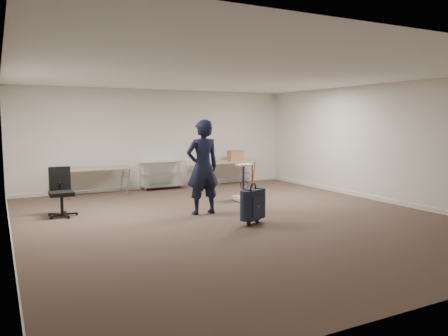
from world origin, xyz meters
TOP-DOWN VIEW (x-y plane):
  - ground at (0.00, 0.00)m, footprint 9.00×9.00m
  - room_shell at (0.00, 1.38)m, footprint 8.00×9.00m
  - folding_table_left at (-1.90, 3.95)m, footprint 1.80×0.75m
  - folding_table_right at (1.90, 3.95)m, footprint 1.80×0.75m
  - wire_shelf at (0.00, 4.20)m, footprint 1.22×0.47m
  - person at (-0.38, 0.71)m, footprint 0.71×0.47m
  - suitcase at (0.06, -0.57)m, footprint 0.46×0.37m
  - office_chair at (-3.01, 1.82)m, footprint 0.60×0.60m
  - equipment_cart at (1.14, 1.61)m, footprint 0.50×0.50m
  - cardboard_box at (2.20, 3.97)m, footprint 0.43×0.34m

SIDE VIEW (x-z plane):
  - ground at x=0.00m, z-range 0.00..0.00m
  - room_shell at x=0.00m, z-range -4.45..4.55m
  - equipment_cart at x=1.14m, z-range -0.21..0.68m
  - office_chair at x=-3.01m, z-range -0.20..0.80m
  - suitcase at x=0.06m, z-range -0.18..0.93m
  - wire_shelf at x=0.00m, z-range 0.04..0.84m
  - folding_table_left at x=-1.90m, z-range 0.31..1.04m
  - folding_table_right at x=1.90m, z-range 0.31..1.04m
  - cardboard_box at x=2.20m, z-range 0.73..1.04m
  - person at x=-0.38m, z-range 0.00..1.95m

